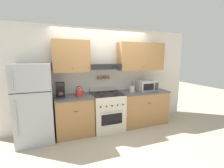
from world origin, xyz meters
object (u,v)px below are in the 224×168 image
(stove_range, at_px, (107,111))
(utensil_crock, at_px, (132,89))
(coffee_maker, at_px, (60,90))
(microwave, at_px, (147,86))
(refrigerator, at_px, (35,103))
(tea_kettle, at_px, (79,92))

(stove_range, height_order, utensil_crock, utensil_crock)
(coffee_maker, xyz_separation_m, microwave, (2.25, -0.01, -0.03))
(utensil_crock, bearing_deg, coffee_maker, 179.16)
(refrigerator, height_order, microwave, refrigerator)
(refrigerator, bearing_deg, microwave, 0.87)
(coffee_maker, xyz_separation_m, utensil_crock, (1.79, -0.03, -0.09))
(refrigerator, distance_m, microwave, 2.79)
(stove_range, bearing_deg, microwave, 1.85)
(tea_kettle, distance_m, coffee_maker, 0.42)
(stove_range, xyz_separation_m, microwave, (1.16, 0.04, 0.58))
(tea_kettle, bearing_deg, stove_range, -1.65)
(tea_kettle, distance_m, microwave, 1.84)
(stove_range, distance_m, coffee_maker, 1.25)
(stove_range, bearing_deg, coffee_maker, 177.60)
(microwave, height_order, utensil_crock, utensil_crock)
(refrigerator, bearing_deg, stove_range, 0.17)
(microwave, distance_m, utensil_crock, 0.46)
(microwave, bearing_deg, stove_range, -178.15)
(stove_range, distance_m, refrigerator, 1.66)
(stove_range, xyz_separation_m, utensil_crock, (0.70, 0.02, 0.52))
(tea_kettle, height_order, microwave, microwave)
(stove_range, height_order, microwave, microwave)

